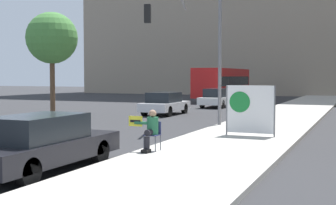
{
  "coord_description": "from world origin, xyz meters",
  "views": [
    {
      "loc": [
        8.58,
        -9.77,
        2.36
      ],
      "look_at": [
        1.75,
        6.45,
        1.37
      ],
      "focal_mm": 50.0,
      "sensor_mm": 36.0,
      "label": 1
    }
  ],
  "objects_px": {
    "parked_car_curbside": "(42,143)",
    "seated_protester": "(151,129)",
    "car_on_road_midblock": "(218,98)",
    "street_tree_near_curb": "(52,38)",
    "traffic_light_pole": "(193,38)",
    "city_bus_on_road": "(223,82)",
    "car_on_road_nearest": "(165,103)",
    "protest_banner": "(250,109)"
  },
  "relations": [
    {
      "from": "parked_car_curbside",
      "to": "seated_protester",
      "type": "bearing_deg",
      "value": 64.51
    },
    {
      "from": "car_on_road_midblock",
      "to": "street_tree_near_curb",
      "type": "distance_m",
      "value": 14.29
    },
    {
      "from": "traffic_light_pole",
      "to": "parked_car_curbside",
      "type": "bearing_deg",
      "value": -90.04
    },
    {
      "from": "city_bus_on_road",
      "to": "car_on_road_nearest",
      "type": "bearing_deg",
      "value": -85.69
    },
    {
      "from": "seated_protester",
      "to": "parked_car_curbside",
      "type": "relative_size",
      "value": 0.26
    },
    {
      "from": "traffic_light_pole",
      "to": "city_bus_on_road",
      "type": "height_order",
      "value": "traffic_light_pole"
    },
    {
      "from": "protest_banner",
      "to": "traffic_light_pole",
      "type": "height_order",
      "value": "traffic_light_pole"
    },
    {
      "from": "protest_banner",
      "to": "traffic_light_pole",
      "type": "relative_size",
      "value": 0.32
    },
    {
      "from": "car_on_road_nearest",
      "to": "car_on_road_midblock",
      "type": "distance_m",
      "value": 8.1
    },
    {
      "from": "car_on_road_nearest",
      "to": "city_bus_on_road",
      "type": "bearing_deg",
      "value": 94.31
    },
    {
      "from": "protest_banner",
      "to": "city_bus_on_road",
      "type": "bearing_deg",
      "value": 108.19
    },
    {
      "from": "protest_banner",
      "to": "traffic_light_pole",
      "type": "xyz_separation_m",
      "value": [
        -3.39,
        3.13,
        2.96
      ]
    },
    {
      "from": "seated_protester",
      "to": "traffic_light_pole",
      "type": "distance_m",
      "value": 8.56
    },
    {
      "from": "car_on_road_midblock",
      "to": "traffic_light_pole",
      "type": "bearing_deg",
      "value": -77.91
    },
    {
      "from": "parked_car_curbside",
      "to": "street_tree_near_curb",
      "type": "bearing_deg",
      "value": 125.67
    },
    {
      "from": "car_on_road_nearest",
      "to": "city_bus_on_road",
      "type": "relative_size",
      "value": 0.37
    },
    {
      "from": "parked_car_curbside",
      "to": "car_on_road_nearest",
      "type": "height_order",
      "value": "parked_car_curbside"
    },
    {
      "from": "protest_banner",
      "to": "car_on_road_midblock",
      "type": "distance_m",
      "value": 18.31
    },
    {
      "from": "city_bus_on_road",
      "to": "parked_car_curbside",
      "type": "bearing_deg",
      "value": -81.26
    },
    {
      "from": "protest_banner",
      "to": "car_on_road_nearest",
      "type": "relative_size",
      "value": 0.45
    },
    {
      "from": "protest_banner",
      "to": "street_tree_near_curb",
      "type": "xyz_separation_m",
      "value": [
        -12.37,
        4.72,
        3.34
      ]
    },
    {
      "from": "city_bus_on_road",
      "to": "seated_protester",
      "type": "bearing_deg",
      "value": -77.7
    },
    {
      "from": "car_on_road_nearest",
      "to": "car_on_road_midblock",
      "type": "height_order",
      "value": "car_on_road_midblock"
    },
    {
      "from": "seated_protester",
      "to": "parked_car_curbside",
      "type": "xyz_separation_m",
      "value": [
        -1.5,
        -3.15,
        -0.09
      ]
    },
    {
      "from": "traffic_light_pole",
      "to": "city_bus_on_road",
      "type": "xyz_separation_m",
      "value": [
        -5.24,
        23.14,
        -2.32
      ]
    },
    {
      "from": "car_on_road_nearest",
      "to": "street_tree_near_curb",
      "type": "height_order",
      "value": "street_tree_near_curb"
    },
    {
      "from": "traffic_light_pole",
      "to": "car_on_road_nearest",
      "type": "bearing_deg",
      "value": 123.47
    },
    {
      "from": "protest_banner",
      "to": "city_bus_on_road",
      "type": "height_order",
      "value": "city_bus_on_road"
    },
    {
      "from": "parked_car_curbside",
      "to": "car_on_road_midblock",
      "type": "distance_m",
      "value": 25.11
    },
    {
      "from": "traffic_light_pole",
      "to": "car_on_road_nearest",
      "type": "distance_m",
      "value": 7.93
    },
    {
      "from": "parked_car_curbside",
      "to": "city_bus_on_road",
      "type": "relative_size",
      "value": 0.42
    },
    {
      "from": "seated_protester",
      "to": "traffic_light_pole",
      "type": "relative_size",
      "value": 0.21
    },
    {
      "from": "car_on_road_midblock",
      "to": "city_bus_on_road",
      "type": "relative_size",
      "value": 0.43
    },
    {
      "from": "street_tree_near_curb",
      "to": "car_on_road_midblock",
      "type": "bearing_deg",
      "value": 64.34
    },
    {
      "from": "parked_car_curbside",
      "to": "car_on_road_nearest",
      "type": "bearing_deg",
      "value": 103.15
    },
    {
      "from": "car_on_road_nearest",
      "to": "city_bus_on_road",
      "type": "height_order",
      "value": "city_bus_on_road"
    },
    {
      "from": "car_on_road_midblock",
      "to": "seated_protester",
      "type": "bearing_deg",
      "value": -78.33
    },
    {
      "from": "parked_car_curbside",
      "to": "city_bus_on_road",
      "type": "xyz_separation_m",
      "value": [
        -5.24,
        34.05,
        1.07
      ]
    },
    {
      "from": "seated_protester",
      "to": "street_tree_near_curb",
      "type": "xyz_separation_m",
      "value": [
        -10.47,
        9.35,
        3.67
      ]
    },
    {
      "from": "traffic_light_pole",
      "to": "street_tree_near_curb",
      "type": "bearing_deg",
      "value": 169.96
    },
    {
      "from": "car_on_road_nearest",
      "to": "city_bus_on_road",
      "type": "distance_m",
      "value": 17.25
    },
    {
      "from": "parked_car_curbside",
      "to": "car_on_road_nearest",
      "type": "xyz_separation_m",
      "value": [
        -3.94,
        16.88,
        -0.01
      ]
    }
  ]
}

